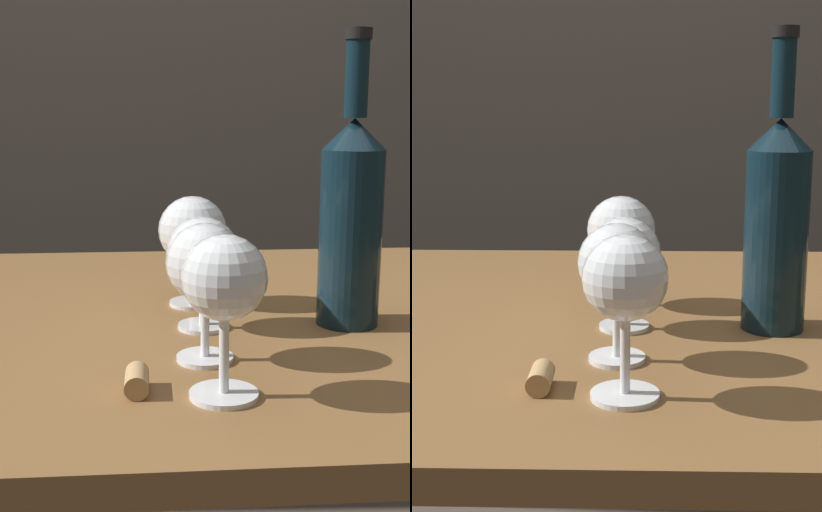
{
  "view_description": "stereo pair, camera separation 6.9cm",
  "coord_description": "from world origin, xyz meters",
  "views": [
    {
      "loc": [
        -0.02,
        -0.84,
        0.99
      ],
      "look_at": [
        0.03,
        -0.17,
        0.85
      ],
      "focal_mm": 49.7,
      "sensor_mm": 36.0,
      "label": 1
    },
    {
      "loc": [
        0.05,
        -0.84,
        0.99
      ],
      "look_at": [
        0.03,
        -0.17,
        0.85
      ],
      "focal_mm": 49.7,
      "sensor_mm": 36.0,
      "label": 2
    }
  ],
  "objects": [
    {
      "name": "wine_bottle",
      "position": [
        0.2,
        -0.06,
        0.87
      ],
      "size": [
        0.07,
        0.07,
        0.33
      ],
      "color": "#0F232D",
      "rests_on": "dining_table"
    },
    {
      "name": "dining_table",
      "position": [
        0.0,
        0.0,
        0.64
      ],
      "size": [
        1.33,
        0.78,
        0.74
      ],
      "color": "brown",
      "rests_on": "ground_plane"
    },
    {
      "name": "wine_glass_white",
      "position": [
        0.03,
        -0.17,
        0.84
      ],
      "size": [
        0.08,
        0.08,
        0.14
      ],
      "color": "white",
      "rests_on": "dining_table"
    },
    {
      "name": "wine_glass_port",
      "position": [
        0.03,
        0.04,
        0.84
      ],
      "size": [
        0.09,
        0.09,
        0.14
      ],
      "color": "white",
      "rests_on": "dining_table"
    },
    {
      "name": "cork",
      "position": [
        -0.04,
        -0.24,
        0.75
      ],
      "size": [
        0.02,
        0.04,
        0.02
      ],
      "primitive_type": "cylinder",
      "rotation": [
        1.57,
        0.0,
        0.0
      ],
      "color": "tan",
      "rests_on": "dining_table"
    },
    {
      "name": "wine_glass_cabernet",
      "position": [
        0.04,
        -0.26,
        0.85
      ],
      "size": [
        0.07,
        0.07,
        0.15
      ],
      "color": "white",
      "rests_on": "dining_table"
    },
    {
      "name": "wine_glass_merlot",
      "position": [
        0.03,
        -0.06,
        0.83
      ],
      "size": [
        0.08,
        0.08,
        0.13
      ],
      "color": "white",
      "rests_on": "dining_table"
    }
  ]
}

